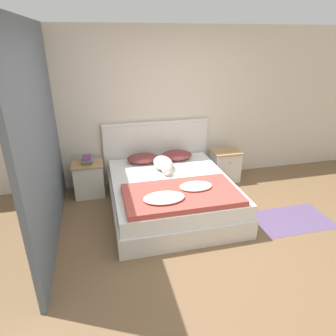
{
  "coord_description": "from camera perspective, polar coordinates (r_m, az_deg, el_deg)",
  "views": [
    {
      "loc": [
        -1.08,
        -2.71,
        2.35
      ],
      "look_at": [
        -0.11,
        1.24,
        0.57
      ],
      "focal_mm": 32.0,
      "sensor_mm": 36.0,
      "label": 1
    }
  ],
  "objects": [
    {
      "name": "ground_plane",
      "position": [
        3.75,
        6.38,
        -15.47
      ],
      "size": [
        16.0,
        16.0,
        0.0
      ],
      "primitive_type": "plane",
      "color": "brown"
    },
    {
      "name": "wall_back",
      "position": [
        5.07,
        -1.2,
        11.34
      ],
      "size": [
        9.0,
        0.06,
        2.55
      ],
      "color": "beige",
      "rests_on": "ground_plane"
    },
    {
      "name": "wall_side_left",
      "position": [
        3.96,
        -22.62,
        6.0
      ],
      "size": [
        0.06,
        3.1,
        2.55
      ],
      "color": "slate",
      "rests_on": "ground_plane"
    },
    {
      "name": "bed",
      "position": [
        4.42,
        0.61,
        -5.06
      ],
      "size": [
        1.73,
        1.98,
        0.47
      ],
      "color": "silver",
      "rests_on": "ground_plane"
    },
    {
      "name": "headboard",
      "position": [
        5.19,
        -2.15,
        3.33
      ],
      "size": [
        1.81,
        0.06,
        1.07
      ],
      "color": "silver",
      "rests_on": "ground_plane"
    },
    {
      "name": "nightstand_left",
      "position": [
        4.95,
        -14.8,
        -2.05
      ],
      "size": [
        0.48,
        0.4,
        0.55
      ],
      "color": "silver",
      "rests_on": "ground_plane"
    },
    {
      "name": "nightstand_right",
      "position": [
        5.38,
        10.81,
        0.49
      ],
      "size": [
        0.48,
        0.4,
        0.55
      ],
      "color": "silver",
      "rests_on": "ground_plane"
    },
    {
      "name": "pillow_left",
      "position": [
        4.91,
        -4.78,
        1.88
      ],
      "size": [
        0.52,
        0.37,
        0.14
      ],
      "color": "brown",
      "rests_on": "bed"
    },
    {
      "name": "pillow_right",
      "position": [
        5.02,
        1.65,
        2.45
      ],
      "size": [
        0.52,
        0.37,
        0.14
      ],
      "color": "brown",
      "rests_on": "bed"
    },
    {
      "name": "quilt",
      "position": [
        3.83,
        2.44,
        -5.04
      ],
      "size": [
        1.47,
        0.83,
        0.13
      ],
      "color": "#BC4C42",
      "rests_on": "bed"
    },
    {
      "name": "dog",
      "position": [
        4.63,
        -0.87,
        0.79
      ],
      "size": [
        0.29,
        0.69,
        0.18
      ],
      "color": "silver",
      "rests_on": "bed"
    },
    {
      "name": "book_stack",
      "position": [
        4.85,
        -15.17,
        1.54
      ],
      "size": [
        0.18,
        0.24,
        0.1
      ],
      "color": "gold",
      "rests_on": "nightstand_left"
    },
    {
      "name": "rug",
      "position": [
        4.61,
        22.53,
        -9.05
      ],
      "size": [
        1.05,
        0.66,
        0.0
      ],
      "color": "#604C75",
      "rests_on": "ground_plane"
    }
  ]
}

